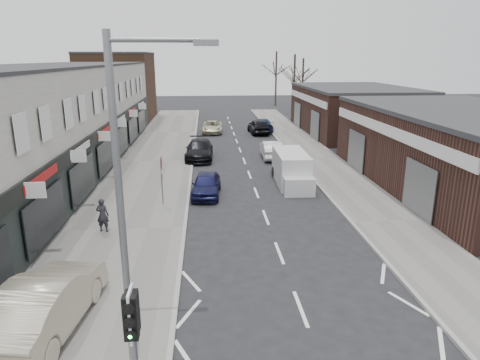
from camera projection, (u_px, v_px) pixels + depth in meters
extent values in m
plane|color=black|center=(317.00, 350.00, 11.51)|extent=(160.00, 160.00, 0.00)
cube|color=slate|center=(155.00, 162.00, 32.05)|extent=(5.50, 64.00, 0.12)
cube|color=slate|center=(318.00, 159.00, 33.00)|extent=(3.50, 64.00, 0.12)
cube|color=beige|center=(44.00, 121.00, 28.18)|extent=(8.00, 41.00, 7.10)
cube|color=#4D3121|center=(118.00, 88.00, 52.48)|extent=(8.00, 10.00, 8.00)
cube|color=#3C221B|center=(467.00, 151.00, 25.25)|extent=(10.00, 18.00, 4.50)
cube|color=#3C221B|center=(354.00, 111.00, 44.41)|extent=(10.00, 16.00, 4.50)
cylinder|color=slate|center=(135.00, 359.00, 8.81)|extent=(0.12, 0.12, 3.00)
cube|color=silver|center=(132.00, 314.00, 8.52)|extent=(0.05, 0.55, 1.10)
cube|color=black|center=(131.00, 318.00, 8.40)|extent=(0.28, 0.22, 0.95)
sphere|color=#0CE533|center=(131.00, 335.00, 8.37)|extent=(0.18, 0.18, 0.18)
cube|color=black|center=(133.00, 311.00, 8.63)|extent=(0.26, 0.20, 0.90)
cylinder|color=slate|center=(122.00, 224.00, 9.24)|extent=(0.16, 0.16, 8.00)
cylinder|color=slate|center=(154.00, 40.00, 8.26)|extent=(1.80, 0.10, 0.10)
cube|color=slate|center=(206.00, 43.00, 8.35)|extent=(0.50, 0.22, 0.12)
cylinder|color=slate|center=(162.00, 182.00, 22.23)|extent=(0.07, 0.07, 2.50)
cube|color=white|center=(162.00, 171.00, 22.07)|extent=(0.04, 0.45, 0.25)
cube|color=silver|center=(291.00, 168.00, 26.57)|extent=(1.89, 4.39, 1.99)
cube|color=silver|center=(299.00, 187.00, 24.25)|extent=(1.77, 0.80, 1.04)
cylinder|color=black|center=(282.00, 185.00, 25.23)|extent=(0.21, 0.66, 0.66)
cylinder|color=black|center=(309.00, 185.00, 25.36)|extent=(0.21, 0.66, 0.66)
cylinder|color=black|center=(274.00, 172.00, 28.15)|extent=(0.21, 0.66, 0.66)
cylinder|color=black|center=(298.00, 171.00, 28.27)|extent=(0.21, 0.66, 0.66)
imported|color=#B2A68E|center=(46.00, 303.00, 12.00)|extent=(2.36, 5.23, 1.67)
imported|color=black|center=(103.00, 215.00, 18.86)|extent=(0.62, 0.46, 1.55)
imported|color=#13153C|center=(206.00, 184.00, 24.26)|extent=(1.85, 3.93, 1.30)
imported|color=black|center=(199.00, 150.00, 33.01)|extent=(2.22, 5.10, 1.46)
imported|color=beige|center=(212.00, 127.00, 44.51)|extent=(2.18, 4.46, 1.22)
imported|color=silver|center=(271.00, 149.00, 33.31)|extent=(1.55, 4.19, 1.37)
imported|color=black|center=(258.00, 126.00, 44.01)|extent=(2.07, 4.56, 1.52)
imported|color=#152141|center=(262.00, 125.00, 45.40)|extent=(2.18, 4.83, 1.37)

